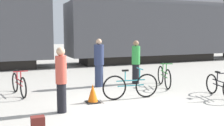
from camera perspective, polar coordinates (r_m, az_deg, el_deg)
ground_plane at (r=7.02m, az=4.46°, el=-10.50°), size 80.00×80.00×0.00m
freight_train at (r=16.39m, az=-11.51°, el=9.03°), size 49.43×2.82×5.26m
rail_near at (r=15.80m, az=-10.81°, el=-0.91°), size 61.43×0.07×0.01m
rail_far at (r=17.20m, az=-11.73°, el=-0.32°), size 61.43×0.07×0.01m
bicycle_teal at (r=8.23m, az=4.13°, el=-5.02°), size 1.84×0.46×0.96m
bicycle_maroon at (r=9.21m, az=-19.62°, el=-4.39°), size 0.49×1.69×0.84m
bicycle_green at (r=10.19m, az=11.26°, el=-2.91°), size 0.57×1.65×0.93m
bicycle_black at (r=9.09m, az=22.46°, el=-4.68°), size 0.47×1.62×0.84m
person_in_red at (r=6.85m, az=-11.00°, el=-3.51°), size 0.29×0.29×1.70m
person_in_green at (r=10.60m, az=5.21°, el=0.22°), size 0.33×0.33×1.75m
person_in_navy at (r=9.97m, az=-2.86°, el=0.03°), size 0.38×0.38×1.83m
backpack at (r=5.79m, az=-15.84°, el=-12.74°), size 0.28×0.20×0.34m
traffic_cone at (r=7.82m, az=-4.21°, el=-6.76°), size 0.40×0.40×0.55m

